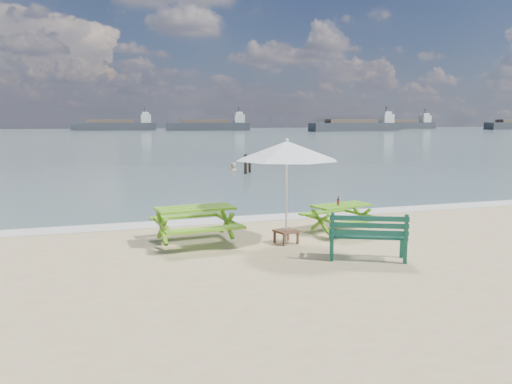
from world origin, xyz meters
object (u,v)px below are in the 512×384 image
object	(u,v)px
picnic_table_left	(195,226)
patio_umbrella	(287,151)
picnic_table_right	(341,219)
park_bench	(367,245)
beer_bottle	(338,202)
swimmer	(233,177)
side_table	(286,236)

from	to	relation	value
picnic_table_left	patio_umbrella	size ratio (longest dim) A/B	0.73
picnic_table_right	park_bench	bearing A→B (deg)	-104.81
picnic_table_right	beer_bottle	distance (m)	0.47
patio_umbrella	swimmer	xyz separation A→B (m)	(3.13, 16.68, -2.53)
picnic_table_left	swimmer	world-z (taller)	picnic_table_left
beer_bottle	park_bench	bearing A→B (deg)	-102.01
side_table	swimmer	world-z (taller)	swimmer
picnic_table_left	side_table	bearing A→B (deg)	-18.28
park_bench	patio_umbrella	distance (m)	2.72
picnic_table_left	beer_bottle	xyz separation A→B (m)	(3.51, -0.10, 0.38)
swimmer	park_bench	bearing A→B (deg)	-96.37
patio_umbrella	side_table	bearing A→B (deg)	0.00
picnic_table_left	patio_umbrella	distance (m)	2.67
side_table	patio_umbrella	world-z (taller)	patio_umbrella
swimmer	side_table	bearing A→B (deg)	-100.63
park_bench	side_table	distance (m)	2.04
park_bench	side_table	size ratio (longest dim) A/B	2.76
picnic_table_left	swimmer	xyz separation A→B (m)	(5.09, 16.04, -0.82)
park_bench	patio_umbrella	world-z (taller)	patio_umbrella
picnic_table_right	swimmer	size ratio (longest dim) A/B	1.15
side_table	picnic_table_right	bearing A→B (deg)	20.25
patio_umbrella	swimmer	bearing A→B (deg)	79.37
park_bench	beer_bottle	size ratio (longest dim) A/B	6.65
picnic_table_left	park_bench	distance (m)	3.85
beer_bottle	swimmer	bearing A→B (deg)	84.44
picnic_table_right	park_bench	world-z (taller)	park_bench
picnic_table_left	park_bench	size ratio (longest dim) A/B	1.31
picnic_table_right	beer_bottle	xyz separation A→B (m)	(-0.14, -0.08, 0.44)
picnic_table_left	picnic_table_right	size ratio (longest dim) A/B	1.08
patio_umbrella	beer_bottle	world-z (taller)	patio_umbrella
picnic_table_right	side_table	xyz separation A→B (m)	(-1.70, -0.63, -0.18)
side_table	swimmer	bearing A→B (deg)	79.37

